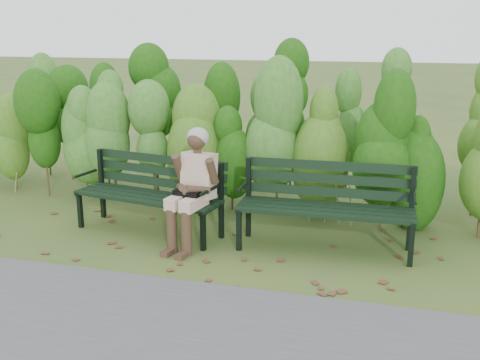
# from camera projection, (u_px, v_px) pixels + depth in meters

# --- Properties ---
(ground) EXTENTS (80.00, 80.00, 0.00)m
(ground) POSITION_uv_depth(u_px,v_px,m) (232.00, 250.00, 6.53)
(ground) COLOR #345425
(footpath) EXTENTS (60.00, 2.50, 0.01)m
(footpath) POSITION_uv_depth(u_px,v_px,m) (155.00, 350.00, 4.48)
(footpath) COLOR #474749
(footpath) RESTS_ON ground
(hedge_band) EXTENTS (11.04, 1.67, 2.42)m
(hedge_band) POSITION_uv_depth(u_px,v_px,m) (269.00, 119.00, 7.93)
(hedge_band) COLOR #47381E
(hedge_band) RESTS_ON ground
(leaf_litter) EXTENTS (5.92, 2.23, 0.01)m
(leaf_litter) POSITION_uv_depth(u_px,v_px,m) (235.00, 256.00, 6.35)
(leaf_litter) COLOR brown
(leaf_litter) RESTS_ON ground
(bench_left) EXTENTS (1.97, 0.94, 0.95)m
(bench_left) POSITION_uv_depth(u_px,v_px,m) (152.00, 188.00, 7.02)
(bench_left) COLOR black
(bench_left) RESTS_ON ground
(bench_right) EXTENTS (2.01, 0.70, 1.00)m
(bench_right) POSITION_uv_depth(u_px,v_px,m) (326.00, 199.00, 6.46)
(bench_right) COLOR black
(bench_right) RESTS_ON ground
(seated_woman) EXTENTS (0.58, 0.84, 1.39)m
(seated_woman) POSITION_uv_depth(u_px,v_px,m) (193.00, 181.00, 6.50)
(seated_woman) COLOR tan
(seated_woman) RESTS_ON ground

